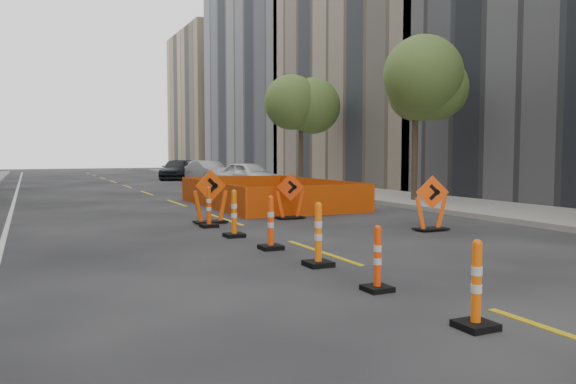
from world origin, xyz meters
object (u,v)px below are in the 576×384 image
channelizer_5 (271,222)px  chevron_sign_right (431,203)px  chevron_sign_center (290,196)px  parked_car_near (248,175)px  channelizer_7 (209,207)px  parked_car_mid (208,172)px  parked_car_far (177,170)px  channelizer_6 (234,213)px  channelizer_3 (377,258)px  channelizer_4 (318,234)px  chevron_sign_left (210,197)px  channelizer_2 (476,284)px

channelizer_5 → chevron_sign_right: (4.77, 0.83, 0.15)m
chevron_sign_center → parked_car_near: size_ratio=0.31×
channelizer_7 → parked_car_mid: parked_car_mid is taller
parked_car_mid → parked_car_far: (-0.82, 5.29, -0.02)m
parked_car_near → parked_car_far: size_ratio=0.89×
parked_car_far → channelizer_6: bearing=-78.9°
channelizer_7 → chevron_sign_right: size_ratio=0.77×
channelizer_3 → parked_car_near: parked_car_near is taller
channelizer_4 → chevron_sign_left: 6.53m
parked_car_mid → chevron_sign_left: bearing=-114.4°
parked_car_mid → parked_car_far: parked_car_mid is taller
chevron_sign_center → chevron_sign_right: size_ratio=0.97×
parked_car_near → parked_car_mid: size_ratio=0.98×
chevron_sign_left → parked_car_mid: size_ratio=0.34×
channelizer_6 → chevron_sign_right: bearing=-12.5°
channelizer_4 → parked_car_far: 33.11m
channelizer_2 → chevron_sign_right: chevron_sign_right is taller
channelizer_5 → channelizer_6: (-0.12, 1.92, 0.00)m
chevron_sign_left → channelizer_4: bearing=-95.9°
channelizer_4 → chevron_sign_center: chevron_sign_center is taller
parked_car_near → channelizer_5: bearing=-128.4°
channelizer_3 → channelizer_6: bearing=91.3°
channelizer_3 → chevron_sign_center: size_ratio=0.70×
channelizer_4 → chevron_sign_right: (4.69, 2.75, 0.14)m
channelizer_2 → parked_car_mid: 31.83m
channelizer_3 → chevron_sign_left: 8.45m
channelizer_2 → channelizer_4: size_ratio=0.90×
channelizer_7 → chevron_sign_right: bearing=-31.4°
channelizer_7 → parked_car_near: (6.94, 15.31, 0.20)m
channelizer_4 → chevron_sign_left: (0.06, 6.53, 0.19)m
channelizer_3 → parked_car_mid: 29.96m
chevron_sign_center → parked_car_mid: 21.14m
parked_car_mid → channelizer_5: bearing=-111.8°
channelizer_4 → chevron_sign_center: 7.03m
channelizer_7 → parked_car_mid: size_ratio=0.24×
chevron_sign_right → parked_car_near: size_ratio=0.32×
channelizer_2 → chevron_sign_center: bearing=76.1°
parked_car_near → channelizer_2: bearing=-124.0°
channelizer_5 → parked_car_mid: bearing=76.0°
channelizer_4 → channelizer_6: 3.84m
channelizer_4 → parked_car_far: bearing=80.5°
channelizer_4 → parked_car_near: parked_car_near is taller
channelizer_2 → parked_car_mid: parked_car_mid is taller
channelizer_7 → parked_car_near: 16.82m
chevron_sign_left → parked_car_far: chevron_sign_left is taller
chevron_sign_left → chevron_sign_right: 5.98m
channelizer_7 → chevron_sign_center: bearing=16.4°
channelizer_5 → chevron_sign_left: 4.62m
channelizer_3 → channelizer_6: channelizer_6 is taller
channelizer_2 → channelizer_7: (-0.19, 9.58, 0.03)m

